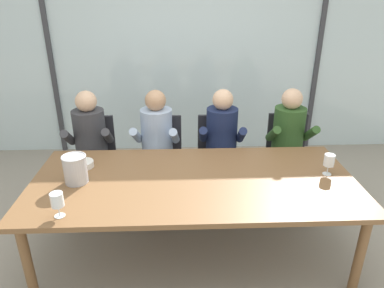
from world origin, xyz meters
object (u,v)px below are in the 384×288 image
at_px(chair_near_curtain, 95,152).
at_px(wine_glass_by_left_taster, 57,201).
at_px(chair_center, 218,150).
at_px(wine_glass_near_bucket, 329,161).
at_px(dining_table, 194,185).
at_px(chair_right_of_center, 287,149).
at_px(person_navy_polo, 222,140).
at_px(chair_left_of_center, 162,151).
at_px(ice_bucket_primary, 75,169).
at_px(tasting_bowl, 83,164).
at_px(person_olive_shirt, 290,139).
at_px(person_charcoal_jacket, 90,143).
at_px(person_pale_blue_shirt, 156,141).

height_order(chair_near_curtain, wine_glass_by_left_taster, wine_glass_by_left_taster).
relative_size(chair_center, wine_glass_near_bucket, 5.05).
distance_m(dining_table, wine_glass_by_left_taster, 1.03).
height_order(chair_right_of_center, person_navy_polo, person_navy_polo).
relative_size(chair_left_of_center, ice_bucket_primary, 3.92).
xyz_separation_m(chair_right_of_center, tasting_bowl, (-1.98, -0.75, 0.23)).
relative_size(person_olive_shirt, wine_glass_by_left_taster, 6.88).
distance_m(chair_right_of_center, person_olive_shirt, 0.22).
xyz_separation_m(person_olive_shirt, tasting_bowl, (-1.95, -0.61, 0.06)).
xyz_separation_m(chair_left_of_center, wine_glass_by_left_taster, (-0.61, -1.44, 0.33)).
relative_size(person_charcoal_jacket, person_navy_polo, 1.00).
height_order(chair_center, person_pale_blue_shirt, person_pale_blue_shirt).
distance_m(dining_table, ice_bucket_primary, 0.92).
relative_size(ice_bucket_primary, tasting_bowl, 1.27).
xyz_separation_m(chair_right_of_center, wine_glass_near_bucket, (0.02, -0.95, 0.33)).
bearing_deg(chair_center, person_charcoal_jacket, -175.11).
height_order(person_charcoal_jacket, ice_bucket_primary, person_charcoal_jacket).
xyz_separation_m(chair_near_curtain, wine_glass_by_left_taster, (0.10, -1.44, 0.33)).
height_order(chair_center, person_charcoal_jacket, person_charcoal_jacket).
xyz_separation_m(person_navy_polo, wine_glass_near_bucket, (0.76, -0.82, 0.15)).
bearing_deg(chair_center, wine_glass_by_left_taster, -130.84).
relative_size(chair_near_curtain, ice_bucket_primary, 3.92).
distance_m(chair_center, person_olive_shirt, 0.75).
relative_size(wine_glass_by_left_taster, wine_glass_near_bucket, 1.00).
height_order(chair_center, tasting_bowl, chair_center).
bearing_deg(person_charcoal_jacket, chair_left_of_center, 6.16).
relative_size(tasting_bowl, wine_glass_near_bucket, 1.01).
distance_m(dining_table, person_pale_blue_shirt, 0.92).
xyz_separation_m(chair_left_of_center, wine_glass_near_bucket, (1.38, -0.95, 0.33)).
height_order(person_navy_polo, wine_glass_by_left_taster, person_navy_polo).
relative_size(chair_near_curtain, person_pale_blue_shirt, 0.73).
distance_m(tasting_bowl, wine_glass_near_bucket, 2.02).
bearing_deg(chair_left_of_center, wine_glass_by_left_taster, -110.44).
bearing_deg(person_navy_polo, chair_right_of_center, 15.26).
relative_size(dining_table, person_pale_blue_shirt, 2.13).
distance_m(person_charcoal_jacket, wine_glass_by_left_taster, 1.32).
bearing_deg(person_charcoal_jacket, dining_table, -44.56).
bearing_deg(person_olive_shirt, dining_table, -138.91).
relative_size(chair_left_of_center, person_pale_blue_shirt, 0.73).
relative_size(chair_right_of_center, wine_glass_by_left_taster, 5.05).
height_order(wine_glass_by_left_taster, wine_glass_near_bucket, same).
xyz_separation_m(chair_right_of_center, person_navy_polo, (-0.73, -0.14, 0.17)).
xyz_separation_m(person_charcoal_jacket, wine_glass_near_bucket, (2.09, -0.82, 0.15)).
distance_m(chair_center, chair_right_of_center, 0.75).
bearing_deg(chair_center, chair_left_of_center, 179.25).
xyz_separation_m(chair_near_curtain, person_olive_shirt, (2.03, -0.13, 0.17)).
bearing_deg(chair_left_of_center, person_olive_shirt, -3.35).
bearing_deg(wine_glass_by_left_taster, chair_center, 50.06).
relative_size(dining_table, person_olive_shirt, 2.13).
bearing_deg(person_charcoal_jacket, tasting_bowl, -86.01).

